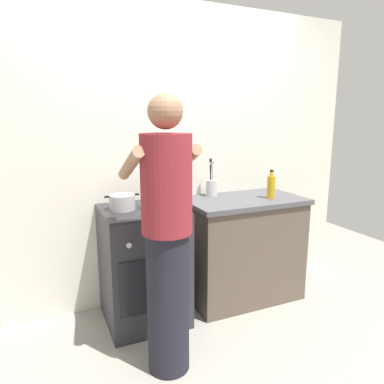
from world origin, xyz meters
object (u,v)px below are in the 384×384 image
utensil_crock (212,186)px  mixing_bowl (161,201)px  stove_range (143,265)px  pot (122,202)px  person (167,239)px  oil_bottle (271,186)px

utensil_crock → mixing_bowl: bearing=-156.2°
stove_range → pot: 0.53m
mixing_bowl → utensil_crock: utensil_crock is taller
pot → mixing_bowl: bearing=-14.5°
stove_range → mixing_bowl: (0.14, -0.05, 0.51)m
mixing_bowl → utensil_crock: (0.54, 0.24, 0.03)m
utensil_crock → person: size_ratio=0.19×
oil_bottle → pot: bearing=174.7°
utensil_crock → oil_bottle: size_ratio=1.36×
person → stove_range: bearing=88.1°
mixing_bowl → person: (-0.16, -0.56, -0.10)m
oil_bottle → stove_range: bearing=175.4°
stove_range → oil_bottle: oil_bottle is taller
mixing_bowl → person: 0.59m
person → utensil_crock: bearing=48.8°
pot → oil_bottle: oil_bottle is taller
pot → person: (0.12, -0.64, -0.10)m
mixing_bowl → oil_bottle: 0.97m
stove_range → utensil_crock: bearing=15.8°
mixing_bowl → utensil_crock: 0.60m
person → mixing_bowl: bearing=74.2°
oil_bottle → person: 1.25m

